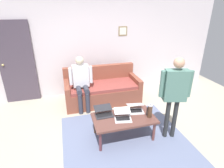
{
  "coord_description": "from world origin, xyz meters",
  "views": [
    {
      "loc": [
        0.95,
        2.7,
        2.34
      ],
      "look_at": [
        -0.01,
        -0.74,
        0.8
      ],
      "focal_mm": 29.24,
      "sensor_mm": 36.0,
      "label": 1
    }
  ],
  "objects_px": {
    "interior_door": "(17,63)",
    "laptop_left": "(135,109)",
    "couch": "(102,90)",
    "coffee_table": "(124,119)",
    "laptop_center": "(123,116)",
    "person_standing": "(175,89)",
    "person_seated": "(81,80)",
    "french_press": "(150,111)",
    "laptop_right": "(104,113)"
  },
  "relations": [
    {
      "from": "laptop_left",
      "to": "person_seated",
      "type": "relative_size",
      "value": 0.28
    },
    {
      "from": "couch",
      "to": "coffee_table",
      "type": "distance_m",
      "value": 1.55
    },
    {
      "from": "laptop_right",
      "to": "person_seated",
      "type": "bearing_deg",
      "value": -76.55
    },
    {
      "from": "person_standing",
      "to": "person_seated",
      "type": "xyz_separation_m",
      "value": [
        1.46,
        -1.55,
        -0.28
      ]
    },
    {
      "from": "coffee_table",
      "to": "person_seated",
      "type": "relative_size",
      "value": 0.9
    },
    {
      "from": "coffee_table",
      "to": "laptop_right",
      "type": "bearing_deg",
      "value": -29.06
    },
    {
      "from": "couch",
      "to": "laptop_center",
      "type": "bearing_deg",
      "value": 91.3
    },
    {
      "from": "french_press",
      "to": "person_standing",
      "type": "height_order",
      "value": "person_standing"
    },
    {
      "from": "couch",
      "to": "person_seated",
      "type": "bearing_deg",
      "value": 22.7
    },
    {
      "from": "french_press",
      "to": "person_standing",
      "type": "xyz_separation_m",
      "value": [
        -0.39,
        0.11,
        0.44
      ]
    },
    {
      "from": "laptop_left",
      "to": "person_standing",
      "type": "height_order",
      "value": "person_standing"
    },
    {
      "from": "coffee_table",
      "to": "laptop_left",
      "type": "xyz_separation_m",
      "value": [
        -0.28,
        -0.15,
        0.09
      ]
    },
    {
      "from": "interior_door",
      "to": "laptop_right",
      "type": "height_order",
      "value": "interior_door"
    },
    {
      "from": "person_standing",
      "to": "person_seated",
      "type": "bearing_deg",
      "value": -46.71
    },
    {
      "from": "interior_door",
      "to": "laptop_left",
      "type": "distance_m",
      "value": 3.12
    },
    {
      "from": "interior_door",
      "to": "coffee_table",
      "type": "relative_size",
      "value": 1.79
    },
    {
      "from": "laptop_center",
      "to": "person_seated",
      "type": "xyz_separation_m",
      "value": [
        0.58,
        -1.35,
        0.24
      ]
    },
    {
      "from": "couch",
      "to": "laptop_left",
      "type": "relative_size",
      "value": 5.28
    },
    {
      "from": "interior_door",
      "to": "french_press",
      "type": "relative_size",
      "value": 7.31
    },
    {
      "from": "couch",
      "to": "person_standing",
      "type": "xyz_separation_m",
      "value": [
        -0.92,
        1.77,
        0.7
      ]
    },
    {
      "from": "couch",
      "to": "coffee_table",
      "type": "relative_size",
      "value": 1.65
    },
    {
      "from": "coffee_table",
      "to": "person_seated",
      "type": "height_order",
      "value": "person_seated"
    },
    {
      "from": "coffee_table",
      "to": "laptop_center",
      "type": "height_order",
      "value": "laptop_center"
    },
    {
      "from": "laptop_center",
      "to": "french_press",
      "type": "distance_m",
      "value": 0.51
    },
    {
      "from": "laptop_left",
      "to": "laptop_center",
      "type": "bearing_deg",
      "value": 29.23
    },
    {
      "from": "coffee_table",
      "to": "laptop_center",
      "type": "bearing_deg",
      "value": 39.92
    },
    {
      "from": "person_seated",
      "to": "laptop_center",
      "type": "bearing_deg",
      "value": 113.12
    },
    {
      "from": "french_press",
      "to": "laptop_left",
      "type": "bearing_deg",
      "value": -56.31
    },
    {
      "from": "couch",
      "to": "laptop_right",
      "type": "relative_size",
      "value": 5.59
    },
    {
      "from": "interior_door",
      "to": "person_seated",
      "type": "distance_m",
      "value": 1.7
    },
    {
      "from": "french_press",
      "to": "person_seated",
      "type": "xyz_separation_m",
      "value": [
        1.07,
        -1.44,
        0.16
      ]
    },
    {
      "from": "laptop_left",
      "to": "laptop_center",
      "type": "distance_m",
      "value": 0.36
    },
    {
      "from": "french_press",
      "to": "person_seated",
      "type": "height_order",
      "value": "person_seated"
    },
    {
      "from": "laptop_right",
      "to": "person_standing",
      "type": "relative_size",
      "value": 0.22
    },
    {
      "from": "couch",
      "to": "laptop_left",
      "type": "distance_m",
      "value": 1.45
    },
    {
      "from": "interior_door",
      "to": "coffee_table",
      "type": "xyz_separation_m",
      "value": [
        -2.08,
        2.12,
        -0.63
      ]
    },
    {
      "from": "couch",
      "to": "french_press",
      "type": "height_order",
      "value": "couch"
    },
    {
      "from": "laptop_right",
      "to": "person_seated",
      "type": "height_order",
      "value": "person_seated"
    },
    {
      "from": "laptop_right",
      "to": "person_standing",
      "type": "height_order",
      "value": "person_standing"
    },
    {
      "from": "laptop_left",
      "to": "coffee_table",
      "type": "bearing_deg",
      "value": 27.85
    },
    {
      "from": "coffee_table",
      "to": "person_standing",
      "type": "relative_size",
      "value": 0.73
    },
    {
      "from": "laptop_left",
      "to": "laptop_center",
      "type": "relative_size",
      "value": 0.93
    },
    {
      "from": "interior_door",
      "to": "couch",
      "type": "xyz_separation_m",
      "value": [
        -2.01,
        0.57,
        -0.72
      ]
    },
    {
      "from": "couch",
      "to": "person_seated",
      "type": "distance_m",
      "value": 0.72
    },
    {
      "from": "interior_door",
      "to": "laptop_left",
      "type": "relative_size",
      "value": 5.71
    },
    {
      "from": "laptop_center",
      "to": "person_standing",
      "type": "distance_m",
      "value": 1.04
    },
    {
      "from": "laptop_left",
      "to": "person_standing",
      "type": "relative_size",
      "value": 0.23
    },
    {
      "from": "laptop_center",
      "to": "person_seated",
      "type": "relative_size",
      "value": 0.3
    },
    {
      "from": "coffee_table",
      "to": "laptop_right",
      "type": "xyz_separation_m",
      "value": [
        0.34,
        -0.19,
        0.09
      ]
    },
    {
      "from": "coffee_table",
      "to": "laptop_left",
      "type": "distance_m",
      "value": 0.33
    }
  ]
}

